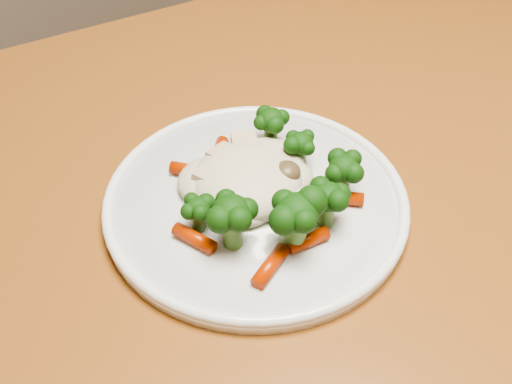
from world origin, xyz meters
The scene contains 3 objects.
dining_table centered at (-0.35, -0.03, 0.66)m, with size 1.29×0.90×0.75m.
plate centered at (-0.28, 0.00, 0.76)m, with size 0.27×0.27×0.01m, color white.
meal centered at (-0.28, 0.00, 0.78)m, with size 0.17×0.17×0.05m.
Camera 1 is at (-0.50, -0.33, 1.15)m, focal length 45.00 mm.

